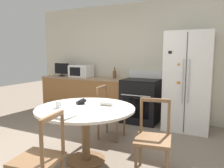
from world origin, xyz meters
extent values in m
plane|color=gray|center=(0.00, 0.00, 0.00)|extent=(14.00, 14.00, 0.00)
cube|color=beige|center=(0.00, 2.65, 1.30)|extent=(5.20, 0.10, 2.60)
cube|color=#936033|center=(-1.14, 2.29, 0.43)|extent=(2.11, 0.62, 0.86)
cube|color=#997A5B|center=(-1.14, 2.29, 0.88)|extent=(2.14, 0.64, 0.03)
cube|color=white|center=(1.26, 2.23, 0.93)|extent=(0.84, 0.71, 1.87)
cube|color=#333333|center=(1.26, 1.87, 0.93)|extent=(0.01, 0.01, 1.79)
cylinder|color=silver|center=(1.21, 1.85, 0.98)|extent=(0.02, 0.02, 0.78)
cylinder|color=silver|center=(1.31, 1.85, 0.98)|extent=(0.02, 0.02, 0.78)
cube|color=orange|center=(1.14, 1.87, 0.94)|extent=(0.06, 0.01, 0.05)
cube|color=orange|center=(1.13, 1.87, 1.27)|extent=(0.04, 0.02, 0.03)
cube|color=black|center=(0.97, 1.87, 1.49)|extent=(0.06, 0.01, 0.05)
cube|color=black|center=(0.31, 2.26, 0.45)|extent=(0.76, 0.64, 0.90)
cube|color=black|center=(0.31, 1.94, 0.36)|extent=(0.54, 0.01, 0.40)
cylinder|color=silver|center=(0.31, 1.91, 0.63)|extent=(0.62, 0.02, 0.02)
cube|color=black|center=(0.31, 2.26, 0.91)|extent=(0.76, 0.64, 0.02)
cube|color=white|center=(0.31, 2.55, 1.00)|extent=(0.76, 0.06, 0.16)
cube|color=white|center=(-1.22, 2.28, 1.04)|extent=(0.52, 0.38, 0.29)
cube|color=black|center=(-1.27, 2.08, 1.04)|extent=(0.30, 0.01, 0.20)
cube|color=silver|center=(-1.04, 2.08, 1.04)|extent=(0.10, 0.01, 0.21)
cylinder|color=black|center=(-1.81, 2.27, 0.91)|extent=(0.16, 0.16, 0.02)
cylinder|color=black|center=(-1.81, 2.27, 0.94)|extent=(0.03, 0.03, 0.04)
cube|color=black|center=(-1.81, 2.27, 1.09)|extent=(0.40, 0.05, 0.27)
cylinder|color=brown|center=(-0.38, 2.41, 0.98)|extent=(0.08, 0.08, 0.17)
cylinder|color=brown|center=(-0.38, 2.41, 1.10)|extent=(0.03, 0.03, 0.07)
cylinder|color=#262626|center=(-0.38, 2.41, 1.14)|extent=(0.04, 0.04, 0.01)
cylinder|color=beige|center=(0.21, 0.25, 0.73)|extent=(1.32, 1.32, 0.03)
cylinder|color=brown|center=(0.21, 0.25, 0.37)|extent=(0.11, 0.11, 0.69)
cylinder|color=brown|center=(0.21, 0.25, 0.01)|extent=(0.52, 0.52, 0.03)
cube|color=brown|center=(1.12, 0.32, 0.43)|extent=(0.49, 0.49, 0.04)
cylinder|color=brown|center=(1.32, 0.18, 0.21)|extent=(0.04, 0.04, 0.41)
cylinder|color=brown|center=(0.98, 0.12, 0.21)|extent=(0.04, 0.04, 0.41)
cylinder|color=brown|center=(1.26, 0.52, 0.21)|extent=(0.04, 0.04, 0.41)
cylinder|color=brown|center=(0.92, 0.46, 0.21)|extent=(0.04, 0.04, 0.41)
cylinder|color=brown|center=(1.25, 0.53, 0.68)|extent=(0.04, 0.04, 0.45)
cylinder|color=brown|center=(0.91, 0.48, 0.68)|extent=(0.04, 0.04, 0.45)
cube|color=brown|center=(1.08, 0.50, 0.88)|extent=(0.35, 0.09, 0.04)
cube|color=brown|center=(0.23, -0.66, 0.43)|extent=(0.47, 0.47, 0.04)
cylinder|color=brown|center=(0.44, -0.80, 0.68)|extent=(0.04, 0.04, 0.45)
cylinder|color=brown|center=(0.40, -0.46, 0.68)|extent=(0.04, 0.04, 0.45)
cube|color=brown|center=(0.42, -0.63, 0.88)|extent=(0.08, 0.35, 0.04)
cube|color=brown|center=(0.15, 1.15, 0.43)|extent=(0.44, 0.44, 0.04)
cylinder|color=brown|center=(0.32, 1.33, 0.21)|extent=(0.04, 0.04, 0.41)
cylinder|color=brown|center=(0.33, 0.99, 0.21)|extent=(0.04, 0.04, 0.41)
cylinder|color=brown|center=(-0.03, 1.32, 0.21)|extent=(0.04, 0.04, 0.41)
cylinder|color=brown|center=(-0.01, 0.97, 0.21)|extent=(0.04, 0.04, 0.41)
cylinder|color=brown|center=(-0.04, 1.32, 0.68)|extent=(0.04, 0.04, 0.45)
cylinder|color=brown|center=(-0.03, 0.97, 0.68)|extent=(0.04, 0.04, 0.45)
cube|color=brown|center=(-0.03, 1.15, 0.88)|extent=(0.05, 0.35, 0.04)
cylinder|color=silver|center=(-0.09, 0.07, 0.80)|extent=(0.08, 0.08, 0.09)
cylinder|color=beige|center=(-0.09, 0.07, 0.78)|extent=(0.07, 0.07, 0.05)
cylinder|color=silver|center=(0.42, 0.46, 0.78)|extent=(0.19, 0.06, 0.05)
cube|color=black|center=(0.04, 0.38, 0.76)|extent=(0.15, 0.15, 0.03)
cube|color=black|center=(0.06, 0.40, 0.79)|extent=(0.16, 0.15, 0.06)
cube|color=white|center=(0.25, -0.21, 0.75)|extent=(0.29, 0.34, 0.01)
cube|color=beige|center=(0.25, -0.21, 0.76)|extent=(0.27, 0.33, 0.01)
cube|color=silver|center=(0.25, -0.21, 0.77)|extent=(0.25, 0.32, 0.01)
camera|label=1|loc=(1.78, -2.14, 1.45)|focal=35.00mm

